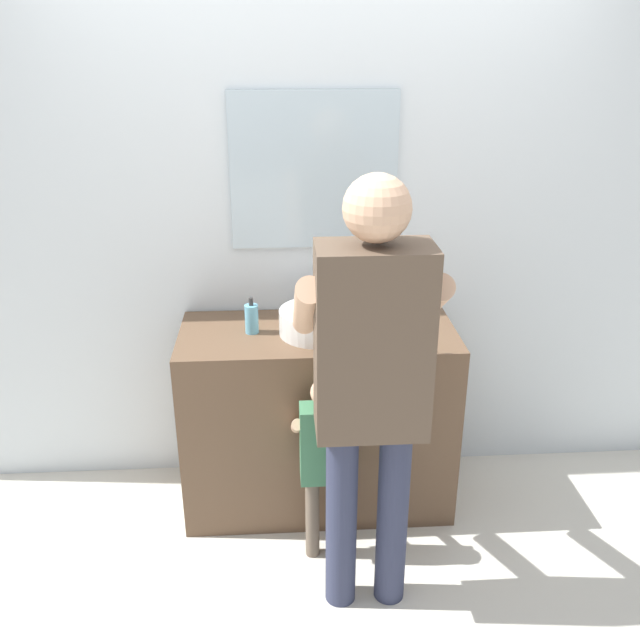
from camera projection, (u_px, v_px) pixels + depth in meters
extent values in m
plane|color=silver|center=(322.00, 536.00, 3.13)|extent=(14.00, 14.00, 0.00)
cube|color=silver|center=(313.00, 212.00, 3.17)|extent=(4.40, 0.08, 2.70)
cube|color=silver|center=(314.00, 171.00, 3.04)|extent=(0.75, 0.02, 0.69)
cube|color=brown|center=(318.00, 417.00, 3.23)|extent=(1.24, 0.54, 0.89)
cylinder|color=silver|center=(318.00, 322.00, 3.01)|extent=(0.34, 0.34, 0.11)
cylinder|color=beige|center=(318.00, 320.00, 3.01)|extent=(0.28, 0.28, 0.09)
cylinder|color=#B7BABF|center=(315.00, 296.00, 3.20)|extent=(0.03, 0.03, 0.18)
cylinder|color=#B7BABF|center=(316.00, 284.00, 3.12)|extent=(0.02, 0.12, 0.02)
cylinder|color=#B7BABF|center=(300.00, 309.00, 3.23)|extent=(0.04, 0.04, 0.05)
cylinder|color=#B7BABF|center=(330.00, 309.00, 3.23)|extent=(0.04, 0.04, 0.05)
cylinder|color=#4C8EB2|center=(396.00, 313.00, 3.12)|extent=(0.07, 0.07, 0.09)
cylinder|color=yellow|center=(400.00, 302.00, 3.11)|extent=(0.01, 0.04, 0.17)
cube|color=white|center=(401.00, 283.00, 3.07)|extent=(0.01, 0.02, 0.02)
cylinder|color=#E5387F|center=(394.00, 302.00, 3.11)|extent=(0.03, 0.04, 0.17)
cube|color=white|center=(395.00, 282.00, 3.07)|extent=(0.01, 0.02, 0.02)
cylinder|color=#66B2D1|center=(252.00, 319.00, 3.02)|extent=(0.06, 0.06, 0.13)
cylinder|color=#2D2D2D|center=(251.00, 302.00, 2.98)|extent=(0.02, 0.02, 0.04)
cylinder|color=#6B5B4C|center=(312.00, 517.00, 2.94)|extent=(0.06, 0.06, 0.40)
cylinder|color=#6B5B4C|center=(335.00, 516.00, 2.95)|extent=(0.06, 0.06, 0.40)
cube|color=#427F56|center=(324.00, 443.00, 2.80)|extent=(0.20, 0.11, 0.34)
sphere|color=#D8A884|center=(324.00, 392.00, 2.71)|extent=(0.11, 0.11, 0.11)
cylinder|color=#D8A884|center=(297.00, 426.00, 2.87)|extent=(0.05, 0.24, 0.19)
cylinder|color=#D8A884|center=(348.00, 425.00, 2.88)|extent=(0.05, 0.24, 0.19)
cylinder|color=#2D334C|center=(341.00, 518.00, 2.64)|extent=(0.12, 0.12, 0.79)
cylinder|color=#2D334C|center=(392.00, 516.00, 2.65)|extent=(0.12, 0.12, 0.79)
cube|color=brown|center=(373.00, 342.00, 2.35)|extent=(0.40, 0.22, 0.69)
sphere|color=#D8A884|center=(377.00, 208.00, 2.17)|extent=(0.22, 0.22, 0.22)
cylinder|color=#D8A884|center=(307.00, 308.00, 2.48)|extent=(0.10, 0.48, 0.38)
cylinder|color=#D8A884|center=(426.00, 305.00, 2.51)|extent=(0.10, 0.48, 0.38)
cylinder|color=blue|center=(414.00, 330.00, 2.75)|extent=(0.01, 0.14, 0.03)
cube|color=white|center=(410.00, 320.00, 2.81)|extent=(0.01, 0.02, 0.02)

